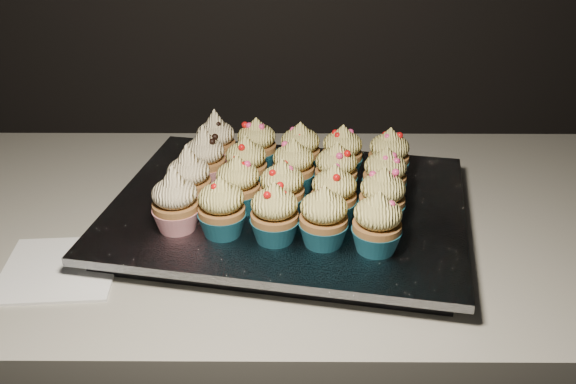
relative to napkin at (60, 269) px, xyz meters
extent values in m
cube|color=beige|center=(0.09, 0.15, -0.02)|extent=(2.44, 0.64, 0.04)
cube|color=white|center=(0.00, 0.00, 0.00)|extent=(0.16, 0.16, 0.00)
cube|color=black|center=(0.30, 0.12, 0.01)|extent=(0.52, 0.43, 0.02)
cube|color=silver|center=(0.30, 0.12, 0.03)|extent=(0.56, 0.47, 0.01)
cone|color=red|center=(0.15, 0.05, 0.05)|extent=(0.06, 0.06, 0.03)
ellipsoid|color=#FFE8B3|center=(0.15, 0.05, 0.09)|extent=(0.06, 0.06, 0.04)
cone|color=#FFE8B3|center=(0.15, 0.05, 0.11)|extent=(0.03, 0.03, 0.03)
cone|color=#185C72|center=(0.21, 0.04, 0.05)|extent=(0.06, 0.06, 0.03)
ellipsoid|color=#FFED80|center=(0.21, 0.04, 0.09)|extent=(0.06, 0.06, 0.04)
cone|color=#FFED80|center=(0.21, 0.04, 0.11)|extent=(0.03, 0.03, 0.02)
cone|color=#185C72|center=(0.28, 0.02, 0.05)|extent=(0.06, 0.06, 0.03)
ellipsoid|color=#FFED80|center=(0.28, 0.02, 0.09)|extent=(0.06, 0.06, 0.04)
cone|color=#FFED80|center=(0.28, 0.02, 0.11)|extent=(0.03, 0.03, 0.02)
cone|color=#185C72|center=(0.34, 0.01, 0.05)|extent=(0.06, 0.06, 0.03)
ellipsoid|color=#FFED80|center=(0.34, 0.01, 0.09)|extent=(0.06, 0.06, 0.04)
cone|color=#FFED80|center=(0.34, 0.01, 0.11)|extent=(0.03, 0.03, 0.02)
cone|color=#185C72|center=(0.41, 0.00, 0.05)|extent=(0.06, 0.06, 0.03)
ellipsoid|color=#FFED80|center=(0.41, 0.00, 0.09)|extent=(0.06, 0.06, 0.04)
cone|color=#FFED80|center=(0.41, 0.00, 0.11)|extent=(0.03, 0.03, 0.02)
cone|color=red|center=(0.16, 0.11, 0.05)|extent=(0.06, 0.06, 0.03)
ellipsoid|color=#FFE8B3|center=(0.16, 0.11, 0.09)|extent=(0.06, 0.06, 0.04)
cone|color=#FFE8B3|center=(0.16, 0.11, 0.11)|extent=(0.03, 0.03, 0.03)
cone|color=#185C72|center=(0.23, 0.10, 0.05)|extent=(0.06, 0.06, 0.03)
ellipsoid|color=#FFED80|center=(0.23, 0.10, 0.09)|extent=(0.06, 0.06, 0.04)
cone|color=#FFED80|center=(0.23, 0.10, 0.11)|extent=(0.03, 0.03, 0.02)
cone|color=#185C72|center=(0.29, 0.09, 0.05)|extent=(0.06, 0.06, 0.03)
ellipsoid|color=#FFED80|center=(0.29, 0.09, 0.09)|extent=(0.06, 0.06, 0.04)
cone|color=#FFED80|center=(0.29, 0.09, 0.11)|extent=(0.03, 0.03, 0.02)
cone|color=#185C72|center=(0.36, 0.07, 0.05)|extent=(0.06, 0.06, 0.03)
ellipsoid|color=#FFED80|center=(0.36, 0.07, 0.09)|extent=(0.06, 0.06, 0.04)
cone|color=#FFED80|center=(0.36, 0.07, 0.11)|extent=(0.03, 0.03, 0.02)
cone|color=#185C72|center=(0.42, 0.07, 0.05)|extent=(0.06, 0.06, 0.03)
ellipsoid|color=#FFED80|center=(0.42, 0.07, 0.09)|extent=(0.06, 0.06, 0.04)
cone|color=#FFED80|center=(0.42, 0.07, 0.11)|extent=(0.03, 0.03, 0.02)
cone|color=red|center=(0.17, 0.18, 0.05)|extent=(0.06, 0.06, 0.03)
ellipsoid|color=#FFE8B3|center=(0.17, 0.18, 0.09)|extent=(0.06, 0.06, 0.04)
cone|color=#FFE8B3|center=(0.17, 0.18, 0.11)|extent=(0.03, 0.03, 0.03)
cone|color=#185C72|center=(0.23, 0.17, 0.05)|extent=(0.06, 0.06, 0.03)
ellipsoid|color=#FFED80|center=(0.23, 0.17, 0.09)|extent=(0.06, 0.06, 0.04)
cone|color=#FFED80|center=(0.23, 0.17, 0.11)|extent=(0.03, 0.03, 0.02)
cone|color=#185C72|center=(0.30, 0.16, 0.05)|extent=(0.06, 0.06, 0.03)
ellipsoid|color=#FFED80|center=(0.30, 0.16, 0.09)|extent=(0.06, 0.06, 0.04)
cone|color=#FFED80|center=(0.30, 0.16, 0.11)|extent=(0.03, 0.03, 0.02)
cone|color=#185C72|center=(0.37, 0.15, 0.05)|extent=(0.06, 0.06, 0.03)
ellipsoid|color=#FFED80|center=(0.37, 0.15, 0.09)|extent=(0.06, 0.06, 0.04)
cone|color=#FFED80|center=(0.37, 0.15, 0.11)|extent=(0.03, 0.03, 0.02)
cone|color=#185C72|center=(0.43, 0.13, 0.05)|extent=(0.06, 0.06, 0.03)
ellipsoid|color=#FFED80|center=(0.43, 0.13, 0.09)|extent=(0.06, 0.06, 0.04)
cone|color=#FFED80|center=(0.43, 0.13, 0.11)|extent=(0.03, 0.03, 0.02)
cone|color=red|center=(0.18, 0.25, 0.05)|extent=(0.06, 0.06, 0.03)
ellipsoid|color=#FFE8B3|center=(0.18, 0.25, 0.09)|extent=(0.06, 0.06, 0.04)
cone|color=#FFE8B3|center=(0.18, 0.25, 0.11)|extent=(0.03, 0.03, 0.03)
cone|color=#185C72|center=(0.25, 0.24, 0.05)|extent=(0.06, 0.06, 0.03)
ellipsoid|color=#FFED80|center=(0.25, 0.24, 0.09)|extent=(0.06, 0.06, 0.04)
cone|color=#FFED80|center=(0.25, 0.24, 0.11)|extent=(0.03, 0.03, 0.02)
cone|color=#185C72|center=(0.31, 0.22, 0.05)|extent=(0.06, 0.06, 0.03)
ellipsoid|color=#FFED80|center=(0.31, 0.22, 0.09)|extent=(0.06, 0.06, 0.04)
cone|color=#FFED80|center=(0.31, 0.22, 0.11)|extent=(0.03, 0.03, 0.02)
cone|color=#185C72|center=(0.38, 0.21, 0.05)|extent=(0.06, 0.06, 0.03)
ellipsoid|color=#FFED80|center=(0.38, 0.21, 0.09)|extent=(0.06, 0.06, 0.04)
cone|color=#FFED80|center=(0.38, 0.21, 0.11)|extent=(0.03, 0.03, 0.02)
cone|color=#185C72|center=(0.45, 0.20, 0.05)|extent=(0.06, 0.06, 0.03)
ellipsoid|color=#FFED80|center=(0.45, 0.20, 0.09)|extent=(0.06, 0.06, 0.04)
cone|color=#FFED80|center=(0.45, 0.20, 0.11)|extent=(0.03, 0.03, 0.02)
camera|label=1|loc=(0.30, -0.68, 0.48)|focal=40.00mm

